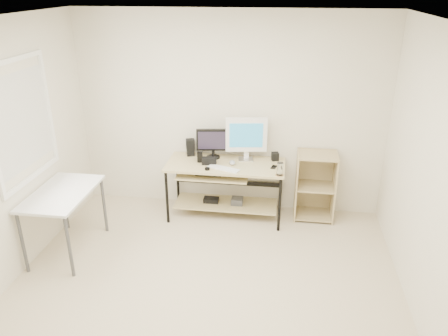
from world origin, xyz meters
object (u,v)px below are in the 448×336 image
black_monitor (213,142)px  audio_controller (200,157)px  white_imac (246,136)px  side_table (62,198)px  shelf_unit (315,185)px  desk (224,178)px

black_monitor → audio_controller: size_ratio=3.09×
black_monitor → white_imac: 0.44m
side_table → audio_controller: size_ratio=7.16×
black_monitor → shelf_unit: bearing=-8.7°
desk → shelf_unit: (1.18, 0.16, -0.09)m
desk → black_monitor: size_ratio=3.48×
black_monitor → white_imac: bearing=-9.0°
side_table → shelf_unit: shelf_unit is taller
side_table → white_imac: bearing=32.5°
side_table → audio_controller: audio_controller is taller
side_table → shelf_unit: (2.83, 1.22, -0.22)m
black_monitor → audio_controller: (-0.14, -0.17, -0.16)m
shelf_unit → desk: bearing=-172.2°
shelf_unit → white_imac: white_imac is taller
side_table → audio_controller: (1.35, 1.06, 0.15)m
white_imac → desk: bearing=-157.5°
side_table → black_monitor: black_monitor is taller
black_monitor → white_imac: size_ratio=0.77×
desk → audio_controller: bearing=179.8°
side_table → desk: bearing=32.7°
desk → black_monitor: black_monitor is taller
shelf_unit → audio_controller: shelf_unit is taller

